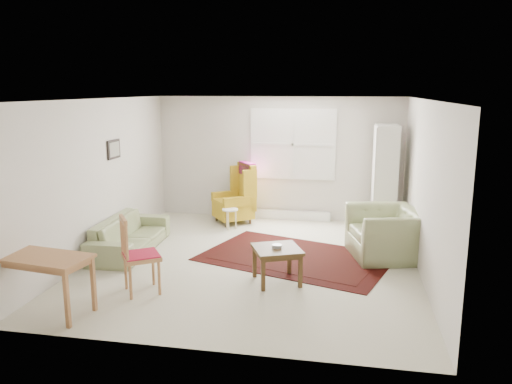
% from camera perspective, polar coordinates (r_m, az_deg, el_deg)
% --- Properties ---
extents(room, '(5.04, 5.54, 2.51)m').
position_cam_1_polar(room, '(7.75, 0.02, 1.36)').
color(room, beige).
rests_on(room, ground).
extents(rug, '(3.31, 2.66, 0.03)m').
position_cam_1_polar(rug, '(8.07, 4.54, -7.39)').
color(rug, black).
rests_on(rug, ground).
extents(sofa, '(0.82, 1.94, 0.77)m').
position_cam_1_polar(sofa, '(8.53, -14.25, -4.05)').
color(sofa, '#838E5E').
rests_on(sofa, ground).
extents(armchair, '(1.33, 1.43, 0.94)m').
position_cam_1_polar(armchair, '(8.23, 14.66, -4.06)').
color(armchair, '#838E5E').
rests_on(armchair, ground).
extents(wingback_chair, '(1.01, 1.00, 1.21)m').
position_cam_1_polar(wingback_chair, '(9.99, -2.65, -0.11)').
color(wingback_chair, gold).
rests_on(wingback_chair, ground).
extents(coffee_table, '(0.81, 0.81, 0.51)m').
position_cam_1_polar(coffee_table, '(7.00, 2.40, -8.31)').
color(coffee_table, '#412C14').
rests_on(coffee_table, ground).
extents(stool, '(0.39, 0.39, 0.40)m').
position_cam_1_polar(stool, '(9.59, -2.97, -3.08)').
color(stool, white).
rests_on(stool, ground).
extents(cabinet, '(0.43, 0.81, 2.00)m').
position_cam_1_polar(cabinet, '(9.60, 14.52, 1.47)').
color(cabinet, silver).
rests_on(cabinet, ground).
extents(desk, '(1.21, 0.73, 0.72)m').
position_cam_1_polar(desk, '(6.56, -23.05, -9.69)').
color(desk, '#A77143').
rests_on(desk, ground).
extents(desk_chair, '(0.63, 0.63, 1.04)m').
position_cam_1_polar(desk_chair, '(6.75, -12.98, -6.97)').
color(desk_chair, '#A77143').
rests_on(desk_chair, ground).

